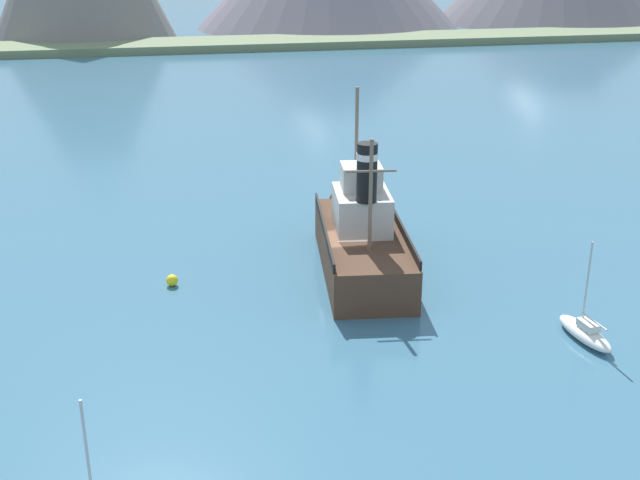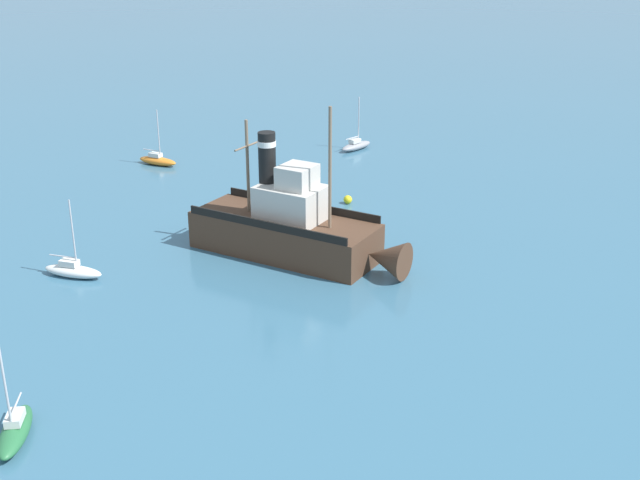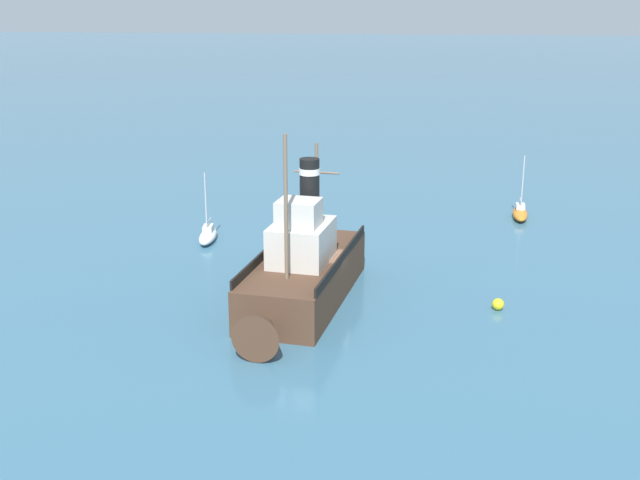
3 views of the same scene
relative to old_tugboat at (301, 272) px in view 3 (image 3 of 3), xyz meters
name	(u,v)px [view 3 (image 3 of 3)]	position (x,y,z in m)	size (l,w,h in m)	color
ground_plane	(328,296)	(-1.31, -1.33, -1.83)	(600.00, 600.00, 0.00)	#38667F
old_tugboat	(301,272)	(0.00, 0.00, 0.00)	(5.81, 14.70, 9.90)	#4C3323
sailboat_white	(208,235)	(8.26, -10.68, -1.40)	(1.52, 3.90, 4.90)	white
sailboat_orange	(520,213)	(-13.81, -19.58, -1.40)	(1.31, 3.86, 4.90)	orange
mooring_buoy	(498,304)	(-10.74, -0.48, -1.51)	(0.65, 0.65, 0.65)	yellow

